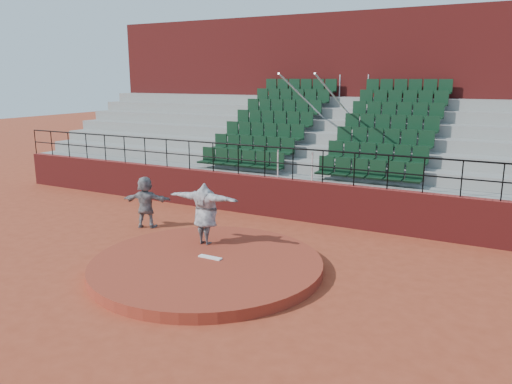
# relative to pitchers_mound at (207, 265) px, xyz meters

# --- Properties ---
(ground) EXTENTS (90.00, 90.00, 0.00)m
(ground) POSITION_rel_pitchers_mound_xyz_m (0.00, 0.00, -0.12)
(ground) COLOR #983A22
(ground) RESTS_ON ground
(pitchers_mound) EXTENTS (5.50, 5.50, 0.25)m
(pitchers_mound) POSITION_rel_pitchers_mound_xyz_m (0.00, 0.00, 0.00)
(pitchers_mound) COLOR maroon
(pitchers_mound) RESTS_ON ground
(pitching_rubber) EXTENTS (0.60, 0.15, 0.03)m
(pitching_rubber) POSITION_rel_pitchers_mound_xyz_m (0.00, 0.15, 0.14)
(pitching_rubber) COLOR white
(pitching_rubber) RESTS_ON pitchers_mound
(boundary_wall) EXTENTS (24.00, 0.30, 1.30)m
(boundary_wall) POSITION_rel_pitchers_mound_xyz_m (0.00, 5.00, 0.53)
(boundary_wall) COLOR maroon
(boundary_wall) RESTS_ON ground
(wall_railing) EXTENTS (24.04, 0.05, 1.03)m
(wall_railing) POSITION_rel_pitchers_mound_xyz_m (0.00, 5.00, 1.90)
(wall_railing) COLOR black
(wall_railing) RESTS_ON boundary_wall
(seating_deck) EXTENTS (24.00, 5.97, 4.63)m
(seating_deck) POSITION_rel_pitchers_mound_xyz_m (0.00, 8.65, 1.32)
(seating_deck) COLOR gray
(seating_deck) RESTS_ON ground
(press_box_facade) EXTENTS (24.00, 3.00, 7.10)m
(press_box_facade) POSITION_rel_pitchers_mound_xyz_m (0.00, 12.60, 3.43)
(press_box_facade) COLOR maroon
(press_box_facade) RESTS_ON ground
(pitcher) EXTENTS (2.01, 0.63, 1.61)m
(pitcher) POSITION_rel_pitchers_mound_xyz_m (-0.69, 1.01, 0.93)
(pitcher) COLOR black
(pitcher) RESTS_ON pitchers_mound
(fielder) EXTENTS (1.54, 0.96, 1.59)m
(fielder) POSITION_rel_pitchers_mound_xyz_m (-3.56, 2.07, 0.67)
(fielder) COLOR black
(fielder) RESTS_ON ground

